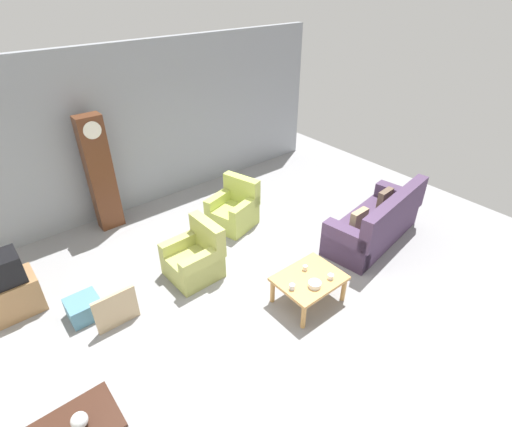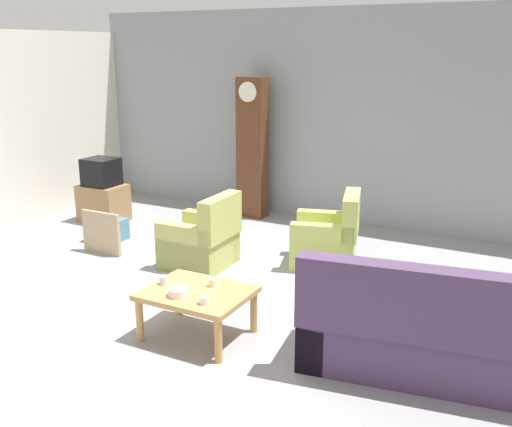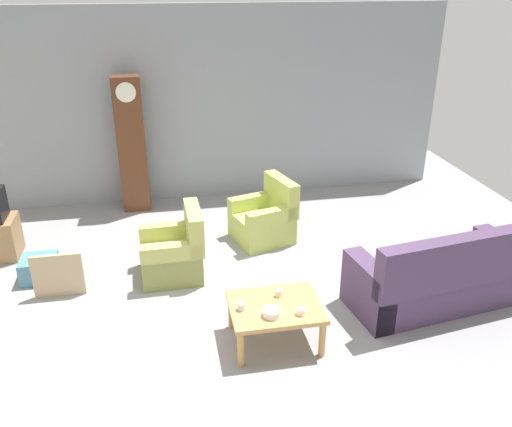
# 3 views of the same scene
# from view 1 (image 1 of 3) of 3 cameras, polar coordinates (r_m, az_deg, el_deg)

# --- Properties ---
(ground_plane) EXTENTS (10.40, 10.40, 0.00)m
(ground_plane) POSITION_cam_1_polar(r_m,az_deg,el_deg) (6.29, 0.68, -10.47)
(ground_plane) COLOR gray
(garage_door_wall) EXTENTS (8.40, 0.16, 3.20)m
(garage_door_wall) POSITION_cam_1_polar(r_m,az_deg,el_deg) (8.17, -16.03, 12.03)
(garage_door_wall) COLOR gray
(garage_door_wall) RESTS_ON ground_plane
(couch_floral) EXTENTS (2.21, 1.18, 1.04)m
(couch_floral) POSITION_cam_1_polar(r_m,az_deg,el_deg) (7.36, 17.17, -1.44)
(couch_floral) COLOR #4C3856
(couch_floral) RESTS_ON ground_plane
(armchair_olive_near) EXTENTS (0.81, 0.78, 0.92)m
(armchair_olive_near) POSITION_cam_1_polar(r_m,az_deg,el_deg) (6.37, -8.93, -6.60)
(armchair_olive_near) COLOR tan
(armchair_olive_near) RESTS_ON ground_plane
(armchair_olive_far) EXTENTS (0.97, 0.95, 0.92)m
(armchair_olive_far) POSITION_cam_1_polar(r_m,az_deg,el_deg) (7.51, -3.29, 0.41)
(armchair_olive_far) COLOR #B4C25A
(armchair_olive_far) RESTS_ON ground_plane
(coffee_table_wood) EXTENTS (0.96, 0.76, 0.46)m
(coffee_table_wood) POSITION_cam_1_polar(r_m,az_deg,el_deg) (5.83, 7.80, -9.75)
(coffee_table_wood) COLOR tan
(coffee_table_wood) RESTS_ON ground_plane
(grandfather_clock) EXTENTS (0.44, 0.30, 2.20)m
(grandfather_clock) POSITION_cam_1_polar(r_m,az_deg,el_deg) (7.62, -21.89, 5.38)
(grandfather_clock) COLOR #562D19
(grandfather_clock) RESTS_ON ground_plane
(tv_stand_cabinet) EXTENTS (0.68, 0.52, 0.57)m
(tv_stand_cabinet) POSITION_cam_1_polar(r_m,az_deg,el_deg) (6.69, -31.99, -10.20)
(tv_stand_cabinet) COLOR #997047
(tv_stand_cabinet) RESTS_ON ground_plane
(tv_crt) EXTENTS (0.48, 0.44, 0.42)m
(tv_crt) POSITION_cam_1_polar(r_m,az_deg,el_deg) (6.41, -33.26, -6.87)
(tv_crt) COLOR black
(tv_crt) RESTS_ON tv_stand_cabinet
(framed_picture_leaning) EXTENTS (0.60, 0.05, 0.57)m
(framed_picture_leaning) POSITION_cam_1_polar(r_m,az_deg,el_deg) (5.85, -19.81, -13.14)
(framed_picture_leaning) COLOR tan
(framed_picture_leaning) RESTS_ON ground_plane
(storage_box_blue) EXTENTS (0.44, 0.42, 0.30)m
(storage_box_blue) POSITION_cam_1_polar(r_m,az_deg,el_deg) (6.23, -23.91, -12.57)
(storage_box_blue) COLOR teal
(storage_box_blue) RESTS_ON ground_plane
(glass_dome_cloche) EXTENTS (0.15, 0.15, 0.15)m
(glass_dome_cloche) POSITION_cam_1_polar(r_m,az_deg,el_deg) (4.24, -24.50, -25.91)
(glass_dome_cloche) COLOR silver
(glass_dome_cloche) RESTS_ON console_table_dark
(cup_white_porcelain) EXTENTS (0.09, 0.09, 0.07)m
(cup_white_porcelain) POSITION_cam_1_polar(r_m,az_deg,el_deg) (5.79, 10.90, -9.08)
(cup_white_porcelain) COLOR white
(cup_white_porcelain) RESTS_ON coffee_table_wood
(cup_blue_rimmed) EXTENTS (0.08, 0.08, 0.08)m
(cup_blue_rimmed) POSITION_cam_1_polar(r_m,az_deg,el_deg) (5.55, 5.32, -10.66)
(cup_blue_rimmed) COLOR silver
(cup_blue_rimmed) RESTS_ON coffee_table_wood
(cup_cream_tall) EXTENTS (0.07, 0.07, 0.07)m
(cup_cream_tall) POSITION_cam_1_polar(r_m,az_deg,el_deg) (5.88, 7.22, -7.92)
(cup_cream_tall) COLOR beige
(cup_cream_tall) RESTS_ON coffee_table_wood
(bowl_white_stacked) EXTENTS (0.18, 0.18, 0.07)m
(bowl_white_stacked) POSITION_cam_1_polar(r_m,az_deg,el_deg) (5.63, 8.60, -10.24)
(bowl_white_stacked) COLOR white
(bowl_white_stacked) RESTS_ON coffee_table_wood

